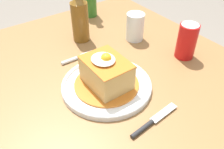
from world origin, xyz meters
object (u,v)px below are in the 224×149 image
main_plate (107,85)px  knife (149,124)px  soda_can (187,41)px  beer_bottle_amber (80,16)px  fork (77,58)px  drinking_glass (135,29)px

main_plate → knife: 0.18m
main_plate → knife: bearing=1.2°
soda_can → beer_bottle_amber: beer_bottle_amber is taller
main_plate → beer_bottle_amber: 0.31m
fork → soda_can: 0.38m
main_plate → fork: size_ratio=1.92×
knife → soda_can: 0.36m
soda_can → main_plate: bearing=-94.1°
beer_bottle_amber → drinking_glass: size_ratio=2.53×
main_plate → drinking_glass: drinking_glass is taller
fork → soda_can: (0.20, 0.32, 0.06)m
fork → drinking_glass: size_ratio=1.35×
knife → beer_bottle_amber: bearing=170.8°
beer_bottle_amber → drinking_glass: beer_bottle_amber is taller
fork → knife: 0.36m
main_plate → soda_can: soda_can is taller
knife → fork: bearing=-179.2°
soda_can → beer_bottle_amber: 0.39m
fork → knife: size_ratio=0.85×
knife → beer_bottle_amber: (-0.47, 0.08, 0.09)m
fork → drinking_glass: drinking_glass is taller
main_plate → drinking_glass: (-0.17, 0.25, 0.04)m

